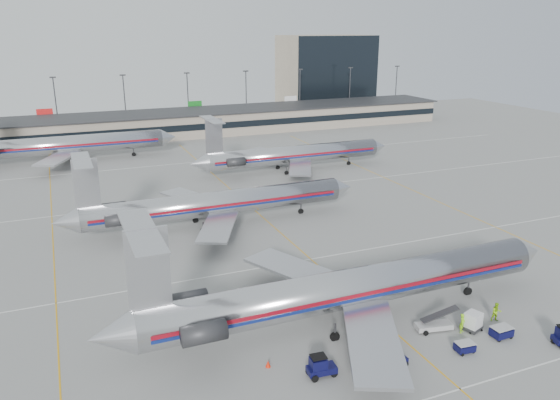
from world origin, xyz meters
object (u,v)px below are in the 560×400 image
uld_container (473,321)px  belt_loader (435,324)px  tug_center (394,359)px  jet_foreground (343,289)px  jet_second_row (211,204)px

uld_container → belt_loader: 3.69m
tug_center → jet_foreground: bearing=90.9°
jet_foreground → belt_loader: (7.66, -4.60, -3.12)m
jet_foreground → belt_loader: jet_foreground is taller
jet_second_row → belt_loader: size_ratio=10.34×
belt_loader → jet_foreground: bearing=160.5°
tug_center → uld_container: 10.60m
jet_foreground → belt_loader: size_ratio=11.28×
uld_container → tug_center: bearing=171.8°
tug_center → jet_second_row: bearing=93.3°
jet_second_row → uld_container: size_ratio=21.34×
uld_container → belt_loader: size_ratio=0.48×
tug_center → belt_loader: bearing=22.9°
tug_center → belt_loader: belt_loader is taller
jet_second_row → belt_loader: (11.95, -36.28, -2.81)m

